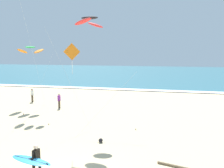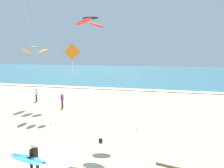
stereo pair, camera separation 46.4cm
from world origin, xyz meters
TOP-DOWN VIEW (x-y plane):
  - ocean_water at (0.00, 55.81)m, footprint 160.00×60.00m
  - shoreline_foam at (0.00, 26.11)m, footprint 160.00×1.71m
  - surfer_lead at (-1.52, 0.56)m, footprint 2.02×1.02m
  - kite_arc_emerald_far at (-9.82, 13.74)m, footprint 3.13×4.87m
  - kite_diamond_amber_high at (-1.42, 5.48)m, footprint 4.31×3.30m
  - kite_arc_charcoal_distant at (-1.04, 7.47)m, footprint 4.62×2.83m
  - bystander_purple_top at (-6.41, 13.22)m, footprint 0.22×0.50m
  - bystander_white_top at (-10.88, 15.26)m, footprint 0.48×0.27m
  - beach_ball at (0.27, 5.46)m, footprint 0.28×0.28m
  - driftwood_log at (4.82, 3.26)m, footprint 1.73×0.54m

SIDE VIEW (x-z plane):
  - ocean_water at x=0.00m, z-range 0.00..0.08m
  - driftwood_log at x=4.82m, z-range 0.00..0.12m
  - shoreline_foam at x=0.00m, z-range 0.08..0.09m
  - beach_ball at x=0.27m, z-range 0.00..0.28m
  - bystander_purple_top at x=-6.41m, z-range 0.02..1.61m
  - bystander_white_top at x=-10.88m, z-range 0.02..1.61m
  - surfer_lead at x=-1.52m, z-range 0.19..1.90m
  - kite_diamond_amber_high at x=-1.42m, z-range 2.43..8.90m
  - kite_arc_emerald_far at x=-9.82m, z-range 2.88..9.43m
  - kite_arc_charcoal_distant at x=-1.04m, z-range 3.84..12.24m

